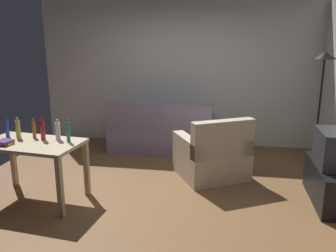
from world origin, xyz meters
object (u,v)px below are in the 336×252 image
(bottle_tall, at_px, (68,132))
(bottle_clear, at_px, (58,131))
(bottle_squat, at_px, (18,129))
(bottle_red, at_px, (43,130))
(armchair, at_px, (213,156))
(desk, at_px, (32,151))
(tv, at_px, (336,149))
(bottle_blue, at_px, (7,129))
(bottle_amber, at_px, (34,129))
(couch, at_px, (161,134))
(book_stack, at_px, (4,142))
(torchiere_lamp, at_px, (322,80))
(potted_plant, at_px, (230,131))
(tv_stand, at_px, (331,184))

(bottle_tall, bearing_deg, bottle_clear, 158.65)
(bottle_squat, height_order, bottle_red, bottle_red)
(armchair, bearing_deg, desk, -2.00)
(desk, relative_size, bottle_tall, 4.49)
(tv, distance_m, bottle_blue, 4.12)
(tv, xyz_separation_m, bottle_amber, (-3.73, -0.35, 0.17))
(couch, relative_size, bottle_tall, 6.42)
(bottle_clear, bearing_deg, couch, 65.47)
(tv, bearing_deg, book_stack, 99.95)
(desk, bearing_deg, torchiere_lamp, 28.56)
(book_stack, bearing_deg, bottle_squat, 85.14)
(armchair, xyz_separation_m, bottle_tall, (-1.73, -1.02, 0.57))
(potted_plant, height_order, bottle_red, bottle_red)
(bottle_amber, distance_m, book_stack, 0.40)
(bottle_tall, xyz_separation_m, book_stack, (-0.72, -0.23, -0.10))
(tv_stand, distance_m, tv, 0.46)
(tv, xyz_separation_m, potted_plant, (-1.25, 1.95, -0.37))
(desk, xyz_separation_m, bottle_clear, (0.28, 0.15, 0.22))
(bottle_blue, relative_size, bottle_squat, 0.91)
(bottle_squat, bearing_deg, bottle_red, -2.04)
(torchiere_lamp, relative_size, bottle_red, 6.15)
(bottle_clear, relative_size, book_stack, 1.24)
(bottle_clear, bearing_deg, bottle_squat, -177.51)
(torchiere_lamp, xyz_separation_m, bottle_tall, (-3.22, -1.42, -0.53))
(tv, bearing_deg, potted_plant, 32.68)
(couch, bearing_deg, bottle_blue, 50.76)
(potted_plant, bearing_deg, bottle_amber, -137.18)
(bottle_amber, height_order, book_stack, bottle_amber)
(couch, relative_size, bottle_blue, 7.41)
(bottle_squat, bearing_deg, desk, -28.14)
(bottle_tall, bearing_deg, book_stack, -162.19)
(tv_stand, height_order, desk, desk)
(tv, relative_size, bottle_tall, 2.12)
(tv, distance_m, bottle_squat, 3.94)
(tv_stand, relative_size, bottle_tall, 3.89)
(tv_stand, relative_size, bottle_amber, 4.39)
(bottle_clear, bearing_deg, bottle_amber, 173.16)
(armchair, xyz_separation_m, bottle_blue, (-2.61, -0.93, 0.55))
(potted_plant, xyz_separation_m, bottle_squat, (-2.66, -2.37, 0.55))
(couch, relative_size, bottle_amber, 7.24)
(desk, distance_m, bottle_tall, 0.51)
(torchiere_lamp, distance_m, bottle_clear, 3.68)
(potted_plant, bearing_deg, bottle_squat, -138.38)
(couch, distance_m, desk, 2.52)
(book_stack, bearing_deg, bottle_amber, 58.99)
(bottle_tall, bearing_deg, bottle_squat, 176.47)
(bottle_red, bearing_deg, book_stack, -144.53)
(armchair, bearing_deg, bottle_amber, -6.84)
(bottle_blue, bearing_deg, potted_plant, 39.14)
(potted_plant, xyz_separation_m, armchair, (-0.24, -1.39, -0.01))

